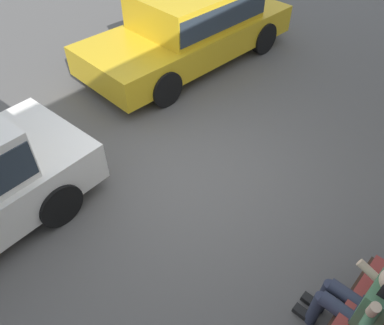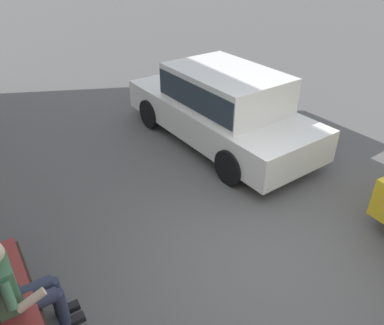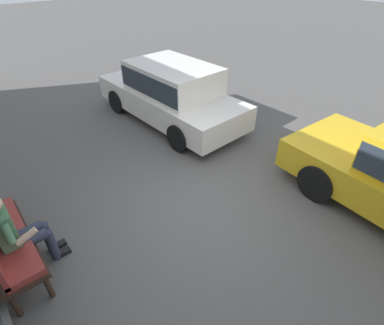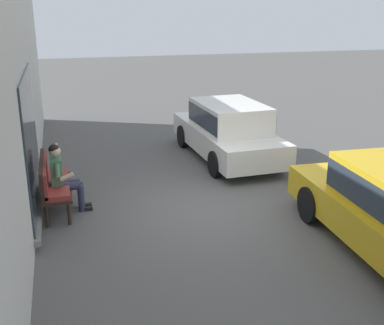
# 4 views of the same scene
# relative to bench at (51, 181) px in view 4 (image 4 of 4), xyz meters

# --- Properties ---
(ground_plane) EXTENTS (60.00, 60.00, 0.00)m
(ground_plane) POSITION_rel_bench_xyz_m (-0.71, -2.90, -0.61)
(ground_plane) COLOR #565451
(building_facade) EXTENTS (18.00, 0.51, 5.11)m
(building_facade) POSITION_rel_bench_xyz_m (-0.71, 0.50, 1.94)
(building_facade) COLOR beige
(building_facade) RESTS_ON ground_plane
(bench) EXTENTS (1.71, 0.55, 1.04)m
(bench) POSITION_rel_bench_xyz_m (0.00, 0.00, 0.00)
(bench) COLOR #332319
(bench) RESTS_ON ground_plane
(person_on_phone) EXTENTS (0.73, 0.74, 1.37)m
(person_on_phone) POSITION_rel_bench_xyz_m (-0.12, -0.23, 0.12)
(person_on_phone) COLOR #2D3347
(person_on_phone) RESTS_ON ground_plane
(parked_car_mid) EXTENTS (4.32, 1.94, 1.50)m
(parked_car_mid) POSITION_rel_bench_xyz_m (2.26, -4.46, 0.20)
(parked_car_mid) COLOR white
(parked_car_mid) RESTS_ON ground_plane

